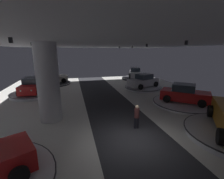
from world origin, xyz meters
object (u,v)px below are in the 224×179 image
object	(u,v)px
display_platform_deep_right	(135,78)
column_left	(48,83)
display_car_deep_right	(135,73)
display_car_far_left	(32,86)
display_platform_far_left	(33,94)
visitor_walking_near	(137,115)
display_car_mid_right	(185,94)
display_car_far_right	(143,81)
display_platform_far_right	(143,87)
display_platform_deep_left	(53,83)
display_platform_mid_right	(184,103)
display_car_deep_left	(52,78)

from	to	relation	value
display_platform_deep_right	column_left	bearing A→B (deg)	-131.22
display_platform_deep_right	display_car_deep_right	xyz separation A→B (m)	(0.01, 0.03, 0.92)
display_car_far_left	display_platform_far_left	bearing A→B (deg)	-93.46
display_platform_deep_right	visitor_walking_near	bearing A→B (deg)	-112.23
column_left	display_car_mid_right	xyz separation A→B (m)	(11.75, 0.56, -1.76)
display_car_far_right	display_platform_far_right	bearing A→B (deg)	-159.28
display_car_mid_right	display_car_far_right	size ratio (longest dim) A/B	0.94
display_car_deep_right	visitor_walking_near	size ratio (longest dim) A/B	2.86
column_left	display_platform_deep_left	distance (m)	13.61
column_left	display_platform_deep_left	world-z (taller)	column_left
column_left	display_platform_deep_right	size ratio (longest dim) A/B	1.16
display_car_far_left	display_platform_mid_right	bearing A→B (deg)	-24.88
display_car_deep_right	display_platform_far_right	xyz separation A→B (m)	(-1.72, -6.91, -0.97)
display_car_far_left	display_car_deep_right	bearing A→B (deg)	24.63
display_platform_deep_left	visitor_walking_near	world-z (taller)	visitor_walking_near
display_platform_deep_left	display_platform_mid_right	bearing A→B (deg)	-44.26
display_platform_far_left	visitor_walking_near	xyz separation A→B (m)	(8.25, -10.03, 0.71)
display_car_mid_right	display_platform_far_right	world-z (taller)	display_car_mid_right
display_car_mid_right	display_platform_far_right	bearing A→B (deg)	98.42
display_platform_far_left	display_platform_deep_left	bearing A→B (deg)	76.66
display_platform_deep_left	display_car_far_left	distance (m)	6.27
column_left	display_platform_deep_left	xyz separation A→B (m)	(-1.32, 13.29, -2.62)
display_car_far_right	visitor_walking_near	world-z (taller)	display_car_far_right
display_car_mid_right	display_car_far_left	xyz separation A→B (m)	(-14.50, 6.71, 0.14)
display_platform_deep_right	display_car_far_left	size ratio (longest dim) A/B	1.10
column_left	display_car_far_right	xyz separation A→B (m)	(10.77, 7.35, -1.74)
display_platform_far_left	display_car_far_right	bearing A→B (deg)	0.47
display_platform_mid_right	display_platform_deep_left	xyz separation A→B (m)	(-13.09, 12.75, 0.00)
display_platform_deep_left	display_platform_deep_right	bearing A→B (deg)	3.86
display_platform_mid_right	display_platform_deep_left	world-z (taller)	display_platform_deep_left
column_left	display_platform_far_right	distance (m)	13.27
display_platform_deep_left	display_platform_far_left	bearing A→B (deg)	-103.34
display_platform_mid_right	display_platform_far_left	distance (m)	15.99
display_platform_deep_right	display_car_far_right	bearing A→B (deg)	-103.77
column_left	display_platform_deep_left	bearing A→B (deg)	95.66
display_platform_far_right	visitor_walking_near	distance (m)	11.43
display_platform_far_right	display_platform_mid_right	bearing A→B (deg)	-81.42
display_car_mid_right	visitor_walking_near	bearing A→B (deg)	-151.78
display_car_far_right	display_platform_far_left	size ratio (longest dim) A/B	0.95
display_platform_mid_right	display_platform_far_right	size ratio (longest dim) A/B	1.19
visitor_walking_near	display_platform_deep_left	bearing A→B (deg)	112.99
display_platform_mid_right	visitor_walking_near	world-z (taller)	visitor_walking_near
display_car_deep_right	column_left	bearing A→B (deg)	-131.19
display_platform_far_left	visitor_walking_near	bearing A→B (deg)	-50.55
display_car_mid_right	visitor_walking_near	world-z (taller)	display_car_mid_right
visitor_walking_near	display_car_deep_left	bearing A→B (deg)	113.09
column_left	display_platform_mid_right	world-z (taller)	column_left
display_car_deep_left	display_car_deep_right	size ratio (longest dim) A/B	1.00
column_left	display_car_deep_right	world-z (taller)	column_left
display_car_mid_right	display_platform_mid_right	bearing A→B (deg)	-42.59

